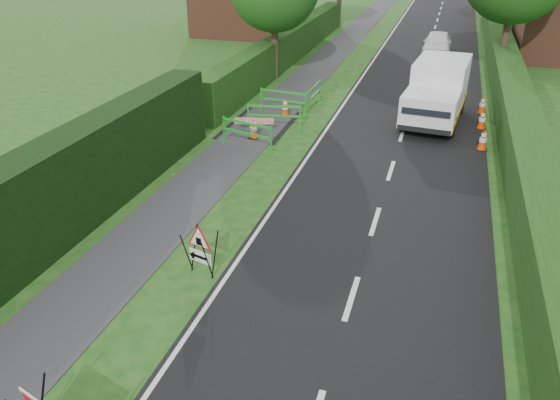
{
  "coord_description": "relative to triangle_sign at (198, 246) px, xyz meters",
  "views": [
    {
      "loc": [
        3.8,
        -8.45,
        7.2
      ],
      "look_at": [
        0.18,
        3.34,
        0.88
      ],
      "focal_mm": 35.0,
      "sensor_mm": 36.0,
      "label": 1
    }
  ],
  "objects": [
    {
      "name": "ped_barrier_0",
      "position": [
        -1.66,
        7.65,
        -0.13
      ],
      "size": [
        2.08,
        0.84,
        1.0
      ],
      "rotation": [
        0.0,
        0.0,
        -0.25
      ],
      "color": "#1B9822",
      "rests_on": "ground"
    },
    {
      "name": "footpath",
      "position": [
        -2.04,
        34.12,
        -0.75
      ],
      "size": [
        2.0,
        90.0,
        0.02
      ],
      "primitive_type": "cube",
      "color": "#2D2D30",
      "rests_on": "ground"
    },
    {
      "name": "ground",
      "position": [
        0.96,
        -0.88,
        -0.76
      ],
      "size": [
        120.0,
        120.0,
        0.0
      ],
      "primitive_type": "plane",
      "color": "#154814",
      "rests_on": "ground"
    },
    {
      "name": "road_surface",
      "position": [
        3.46,
        34.12,
        -0.75
      ],
      "size": [
        6.0,
        90.0,
        0.02
      ],
      "primitive_type": "cube",
      "color": "black",
      "rests_on": "ground"
    },
    {
      "name": "hedge_west_near",
      "position": [
        -4.04,
        -0.88,
        -0.76
      ],
      "size": [
        1.1,
        18.0,
        2.5
      ],
      "primitive_type": "cube",
      "color": "black",
      "rests_on": "ground"
    },
    {
      "name": "triangle_sign",
      "position": [
        0.0,
        0.0,
        0.0
      ],
      "size": [
        0.91,
        0.91,
        1.09
      ],
      "rotation": [
        0.0,
        0.0,
        -0.26
      ],
      "color": "black",
      "rests_on": "ground"
    },
    {
      "name": "hatchback_car",
      "position": [
        3.99,
        25.31,
        -0.09
      ],
      "size": [
        1.6,
        3.95,
        1.34
      ],
      "primitive_type": "imported",
      "rotation": [
        0.0,
        0.0,
        -0.0
      ],
      "color": "white",
      "rests_on": "ground"
    },
    {
      "name": "works_van",
      "position": [
        4.51,
        12.73,
        0.46
      ],
      "size": [
        2.45,
        5.23,
        2.31
      ],
      "rotation": [
        0.0,
        0.0,
        -0.09
      ],
      "color": "silver",
      "rests_on": "ground"
    },
    {
      "name": "hedge_west_far",
      "position": [
        -4.04,
        21.12,
        -0.76
      ],
      "size": [
        1.0,
        24.0,
        1.8
      ],
      "primitive_type": "cube",
      "color": "#14380F",
      "rests_on": "ground"
    },
    {
      "name": "ped_barrier_3",
      "position": [
        -0.53,
        12.8,
        -0.13
      ],
      "size": [
        0.4,
        2.07,
        1.0
      ],
      "rotation": [
        0.0,
        0.0,
        1.55
      ],
      "color": "#1B9822",
      "rests_on": "ground"
    },
    {
      "name": "ped_barrier_1",
      "position": [
        -1.35,
        9.79,
        -0.13
      ],
      "size": [
        2.09,
        0.74,
        1.0
      ],
      "rotation": [
        0.0,
        0.0,
        0.19
      ],
      "color": "#1B9822",
      "rests_on": "ground"
    },
    {
      "name": "hedge_east",
      "position": [
        7.46,
        15.12,
        -0.76
      ],
      "size": [
        1.2,
        50.0,
        1.5
      ],
      "primitive_type": "cube",
      "color": "#14380F",
      "rests_on": "ground"
    },
    {
      "name": "ped_barrier_2",
      "position": [
        -1.58,
        11.77,
        -0.13
      ],
      "size": [
        2.09,
        0.57,
        1.0
      ],
      "rotation": [
        0.0,
        0.0,
        -0.11
      ],
      "color": "#1B9822",
      "rests_on": "ground"
    },
    {
      "name": "redwhite_plank",
      "position": [
        -1.98,
        9.26,
        -0.76
      ],
      "size": [
        1.46,
        0.41,
        0.25
      ],
      "primitive_type": "cube",
      "rotation": [
        0.0,
        0.0,
        0.25
      ],
      "color": "red",
      "rests_on": "ground"
    },
    {
      "name": "traffic_cone_4",
      "position": [
        -1.4,
        11.45,
        -0.37
      ],
      "size": [
        0.38,
        0.38,
        0.79
      ],
      "color": "black",
      "rests_on": "ground"
    },
    {
      "name": "traffic_cone_1",
      "position": [
        6.32,
        12.2,
        -0.37
      ],
      "size": [
        0.38,
        0.38,
        0.79
      ],
      "color": "black",
      "rests_on": "ground"
    },
    {
      "name": "traffic_cone_3",
      "position": [
        -1.78,
        8.63,
        -0.37
      ],
      "size": [
        0.38,
        0.38,
        0.79
      ],
      "color": "black",
      "rests_on": "ground"
    },
    {
      "name": "traffic_cone_0",
      "position": [
        6.3,
        9.9,
        -0.37
      ],
      "size": [
        0.38,
        0.38,
        0.79
      ],
      "color": "black",
      "rests_on": "ground"
    },
    {
      "name": "traffic_cone_2",
      "position": [
        6.37,
        14.19,
        -0.37
      ],
      "size": [
        0.38,
        0.38,
        0.79
      ],
      "color": "black",
      "rests_on": "ground"
    }
  ]
}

